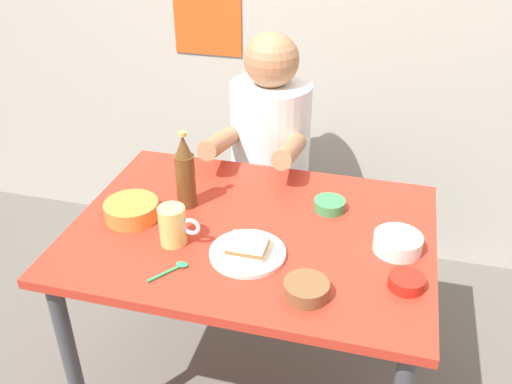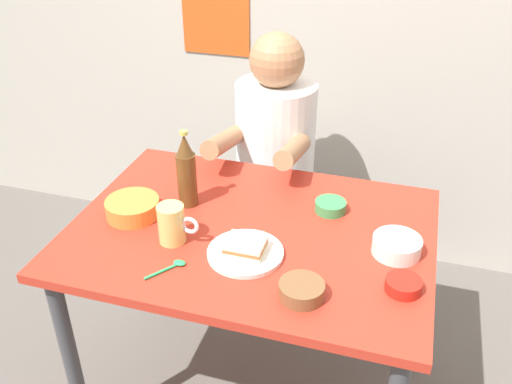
% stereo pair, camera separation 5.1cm
% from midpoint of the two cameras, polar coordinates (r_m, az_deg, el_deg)
% --- Properties ---
extents(dining_table, '(1.10, 0.80, 0.74)m').
position_cam_midpoint_polar(dining_table, '(1.78, -1.23, -6.14)').
color(dining_table, '#B72D1E').
rests_on(dining_table, ground).
extents(stool, '(0.34, 0.34, 0.45)m').
position_cam_midpoint_polar(stool, '(2.47, 0.77, -2.74)').
color(stool, '#4C4C51').
rests_on(stool, ground).
extents(person_seated, '(0.33, 0.56, 0.72)m').
position_cam_midpoint_polar(person_seated, '(2.25, 0.77, 5.93)').
color(person_seated, white).
rests_on(person_seated, stool).
extents(plate_orange, '(0.22, 0.22, 0.01)m').
position_cam_midpoint_polar(plate_orange, '(1.61, -1.76, -6.24)').
color(plate_orange, silver).
rests_on(plate_orange, dining_table).
extents(sandwich, '(0.11, 0.09, 0.04)m').
position_cam_midpoint_polar(sandwich, '(1.60, -1.77, -5.52)').
color(sandwich, beige).
rests_on(sandwich, plate_orange).
extents(beer_mug, '(0.13, 0.08, 0.12)m').
position_cam_midpoint_polar(beer_mug, '(1.65, -9.27, -3.39)').
color(beer_mug, '#D1BC66').
rests_on(beer_mug, dining_table).
extents(beer_bottle, '(0.06, 0.06, 0.26)m').
position_cam_midpoint_polar(beer_bottle, '(1.79, -8.01, 1.90)').
color(beer_bottle, '#593819').
rests_on(beer_bottle, dining_table).
extents(sambal_bowl_red, '(0.10, 0.10, 0.03)m').
position_cam_midpoint_polar(sambal_bowl_red, '(1.54, 14.13, -8.80)').
color(sambal_bowl_red, '#B21E14').
rests_on(sambal_bowl_red, dining_table).
extents(dip_bowl_green, '(0.10, 0.10, 0.03)m').
position_cam_midpoint_polar(dip_bowl_green, '(1.82, 6.70, -1.27)').
color(dip_bowl_green, '#388C4C').
rests_on(dip_bowl_green, dining_table).
extents(soup_bowl_orange, '(0.17, 0.17, 0.05)m').
position_cam_midpoint_polar(soup_bowl_orange, '(1.81, -13.31, -1.73)').
color(soup_bowl_orange, orange).
rests_on(soup_bowl_orange, dining_table).
extents(rice_bowl_white, '(0.14, 0.14, 0.05)m').
position_cam_midpoint_polar(rice_bowl_white, '(1.66, 13.35, -5.02)').
color(rice_bowl_white, silver).
rests_on(rice_bowl_white, dining_table).
extents(condiment_bowl_brown, '(0.12, 0.12, 0.04)m').
position_cam_midpoint_polar(condiment_bowl_brown, '(1.47, 4.14, -9.77)').
color(condiment_bowl_brown, brown).
rests_on(condiment_bowl_brown, dining_table).
extents(spoon, '(0.09, 0.10, 0.01)m').
position_cam_midpoint_polar(spoon, '(1.58, -9.12, -7.64)').
color(spoon, '#26A559').
rests_on(spoon, dining_table).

